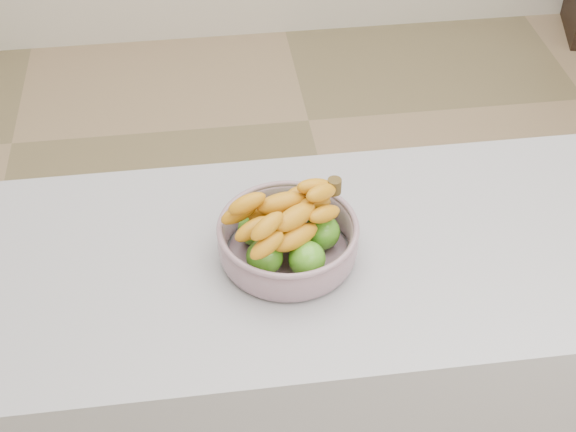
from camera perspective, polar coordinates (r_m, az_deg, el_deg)
The scene contains 3 objects.
ground at distance 2.55m, azimuth 5.72°, elevation -9.29°, with size 4.00×4.00×0.00m, color #977D5C.
counter at distance 1.93m, azimuth 9.48°, elevation -11.40°, with size 2.00×0.60×0.90m, color #A2A1AA.
fruit_bowl at distance 1.50m, azimuth -0.02°, elevation -1.48°, with size 0.27×0.27×0.14m.
Camera 1 is at (-0.46, -1.54, 1.98)m, focal length 50.00 mm.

